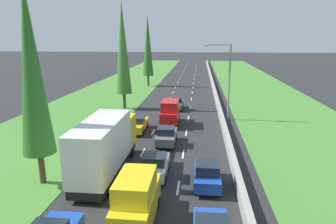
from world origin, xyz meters
TOP-DOWN VIEW (x-y plane):
  - ground_plane at (0.00, 60.00)m, footprint 300.00×300.00m
  - grass_verge_left at (-12.65, 60.00)m, footprint 14.00×140.00m
  - grass_verge_right at (14.35, 60.00)m, footprint 14.00×140.00m
  - median_barrier at (5.70, 60.00)m, footprint 0.44×120.00m
  - lane_markings at (0.00, 60.00)m, footprint 3.64×116.00m
  - yellow_van_centre_lane at (-0.16, 10.91)m, footprint 1.96×4.90m
  - white_hatchback_centre_lane at (-0.01, 16.56)m, footprint 1.74×3.90m
  - grey_hatchback_centre_lane at (0.07, 23.31)m, footprint 1.74×3.90m
  - blue_hatchback_right_lane_second at (3.64, 15.49)m, footprint 1.74×3.90m
  - red_van_centre_lane at (-0.23, 29.98)m, footprint 1.96×4.90m
  - white_box_truck_left_lane at (-3.59, 16.65)m, footprint 2.46×9.40m
  - yellow_sedan_left_lane at (-3.46, 27.01)m, footprint 1.82×4.50m
  - green_hatchback_centre_lane at (-0.07, 37.60)m, footprint 1.74×3.90m
  - poplar_tree_nearest at (-7.47, 14.77)m, footprint 2.13×2.13m
  - poplar_tree_second at (-7.34, 37.28)m, footprint 2.16×2.16m
  - poplar_tree_third at (-7.43, 57.83)m, footprint 2.15×2.15m
  - street_light_mast at (6.13, 32.80)m, footprint 3.20×0.28m

SIDE VIEW (x-z plane):
  - ground_plane at x=0.00m, z-range 0.00..0.00m
  - lane_markings at x=0.00m, z-range 0.00..0.01m
  - grass_verge_left at x=-12.65m, z-range 0.00..0.04m
  - grass_verge_right at x=14.35m, z-range 0.00..0.04m
  - median_barrier at x=5.70m, z-range 0.00..0.85m
  - yellow_sedan_left_lane at x=-3.46m, z-range -0.01..1.63m
  - white_hatchback_centre_lane at x=-0.01m, z-range -0.02..1.70m
  - grey_hatchback_centre_lane at x=0.07m, z-range -0.02..1.70m
  - blue_hatchback_right_lane_second at x=3.64m, z-range -0.02..1.70m
  - green_hatchback_centre_lane at x=-0.07m, z-range -0.02..1.70m
  - yellow_van_centre_lane at x=-0.16m, z-range -0.01..2.81m
  - red_van_centre_lane at x=-0.23m, z-range -0.01..2.81m
  - white_box_truck_left_lane at x=-3.59m, z-range 0.09..4.27m
  - street_light_mast at x=6.13m, z-range 0.73..9.73m
  - poplar_tree_nearest at x=-7.47m, z-range 1.05..14.43m
  - poplar_tree_third at x=-7.43m, z-range 1.05..15.12m
  - poplar_tree_second at x=-7.34m, z-range 1.05..15.54m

